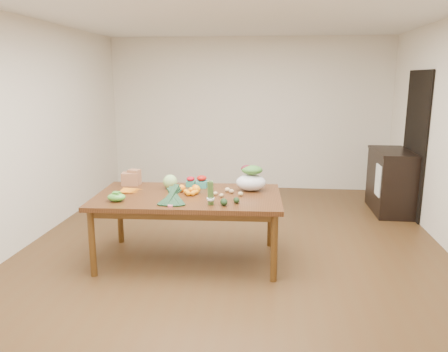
# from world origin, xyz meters

# --- Properties ---
(floor) EXTENTS (6.00, 6.00, 0.00)m
(floor) POSITION_xyz_m (0.00, 0.00, 0.00)
(floor) COLOR #4F351B
(floor) RESTS_ON ground
(ceiling) EXTENTS (5.00, 6.00, 0.02)m
(ceiling) POSITION_xyz_m (0.00, 0.00, 2.70)
(ceiling) COLOR white
(ceiling) RESTS_ON room_walls
(room_walls) EXTENTS (5.02, 6.02, 2.70)m
(room_walls) POSITION_xyz_m (0.00, 0.00, 1.35)
(room_walls) COLOR silver
(room_walls) RESTS_ON floor
(dining_table) EXTENTS (2.04, 1.20, 0.75)m
(dining_table) POSITION_xyz_m (-0.47, -0.42, 0.38)
(dining_table) COLOR #502912
(dining_table) RESTS_ON floor
(doorway_dark) EXTENTS (0.02, 1.00, 2.10)m
(doorway_dark) POSITION_xyz_m (2.48, 1.60, 1.05)
(doorway_dark) COLOR black
(doorway_dark) RESTS_ON floor
(cabinet) EXTENTS (0.52, 1.02, 0.94)m
(cabinet) POSITION_xyz_m (2.22, 1.71, 0.47)
(cabinet) COLOR black
(cabinet) RESTS_ON floor
(dish_towel) EXTENTS (0.02, 0.28, 0.45)m
(dish_towel) POSITION_xyz_m (1.96, 1.40, 0.55)
(dish_towel) COLOR white
(dish_towel) RESTS_ON cabinet
(paper_bag) EXTENTS (0.27, 0.23, 0.18)m
(paper_bag) POSITION_xyz_m (-1.22, -0.06, 0.84)
(paper_bag) COLOR #9B6345
(paper_bag) RESTS_ON dining_table
(cabbage) EXTENTS (0.16, 0.16, 0.16)m
(cabbage) POSITION_xyz_m (-0.72, -0.17, 0.83)
(cabbage) COLOR #A7D279
(cabbage) RESTS_ON dining_table
(strawberry_basket_a) EXTENTS (0.10, 0.10, 0.09)m
(strawberry_basket_a) POSITION_xyz_m (-0.51, -0.03, 0.80)
(strawberry_basket_a) COLOR red
(strawberry_basket_a) RESTS_ON dining_table
(strawberry_basket_b) EXTENTS (0.13, 0.13, 0.11)m
(strawberry_basket_b) POSITION_xyz_m (-0.37, -0.07, 0.81)
(strawberry_basket_b) COLOR #AD1A0B
(strawberry_basket_b) RESTS_ON dining_table
(orange_a) EXTENTS (0.08, 0.08, 0.08)m
(orange_a) POSITION_xyz_m (-0.56, -0.30, 0.79)
(orange_a) COLOR #FF600F
(orange_a) RESTS_ON dining_table
(orange_b) EXTENTS (0.08, 0.08, 0.08)m
(orange_b) POSITION_xyz_m (-0.41, -0.26, 0.79)
(orange_b) COLOR #EB590E
(orange_b) RESTS_ON dining_table
(orange_c) EXTENTS (0.09, 0.09, 0.09)m
(orange_c) POSITION_xyz_m (-0.39, -0.34, 0.80)
(orange_c) COLOR orange
(orange_c) RESTS_ON dining_table
(mandarin_cluster) EXTENTS (0.19, 0.19, 0.09)m
(mandarin_cluster) POSITION_xyz_m (-0.43, -0.40, 0.79)
(mandarin_cluster) COLOR orange
(mandarin_cluster) RESTS_ON dining_table
(carrots) EXTENTS (0.23, 0.23, 0.03)m
(carrots) POSITION_xyz_m (-1.12, -0.36, 0.76)
(carrots) COLOR orange
(carrots) RESTS_ON dining_table
(snap_pea_bag) EXTENTS (0.19, 0.14, 0.09)m
(snap_pea_bag) POSITION_xyz_m (-1.15, -0.74, 0.79)
(snap_pea_bag) COLOR #539532
(snap_pea_bag) RESTS_ON dining_table
(kale_bunch) EXTENTS (0.34, 0.41, 0.16)m
(kale_bunch) POSITION_xyz_m (-0.56, -0.79, 0.83)
(kale_bunch) COLOR black
(kale_bunch) RESTS_ON dining_table
(asparagus_bundle) EXTENTS (0.09, 0.12, 0.26)m
(asparagus_bundle) POSITION_xyz_m (-0.17, -0.78, 0.88)
(asparagus_bundle) COLOR olive
(asparagus_bundle) RESTS_ON dining_table
(potato_a) EXTENTS (0.05, 0.04, 0.04)m
(potato_a) POSITION_xyz_m (-0.17, -0.40, 0.77)
(potato_a) COLOR tan
(potato_a) RESTS_ON dining_table
(potato_b) EXTENTS (0.05, 0.04, 0.04)m
(potato_b) POSITION_xyz_m (-0.09, -0.47, 0.77)
(potato_b) COLOR tan
(potato_b) RESTS_ON dining_table
(potato_c) EXTENTS (0.06, 0.05, 0.05)m
(potato_c) POSITION_xyz_m (-0.00, -0.30, 0.77)
(potato_c) COLOR tan
(potato_c) RESTS_ON dining_table
(potato_d) EXTENTS (0.06, 0.05, 0.05)m
(potato_d) POSITION_xyz_m (-0.05, -0.24, 0.78)
(potato_d) COLOR #D5B37B
(potato_d) RESTS_ON dining_table
(potato_e) EXTENTS (0.06, 0.05, 0.05)m
(potato_e) POSITION_xyz_m (0.10, -0.40, 0.77)
(potato_e) COLOR tan
(potato_e) RESTS_ON dining_table
(avocado_a) EXTENTS (0.10, 0.12, 0.07)m
(avocado_a) POSITION_xyz_m (-0.03, -0.77, 0.79)
(avocado_a) COLOR black
(avocado_a) RESTS_ON dining_table
(avocado_b) EXTENTS (0.09, 0.11, 0.06)m
(avocado_b) POSITION_xyz_m (0.08, -0.68, 0.78)
(avocado_b) COLOR black
(avocado_b) RESTS_ON dining_table
(salad_bag) EXTENTS (0.35, 0.27, 0.26)m
(salad_bag) POSITION_xyz_m (0.20, -0.16, 0.88)
(salad_bag) COLOR white
(salad_bag) RESTS_ON dining_table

